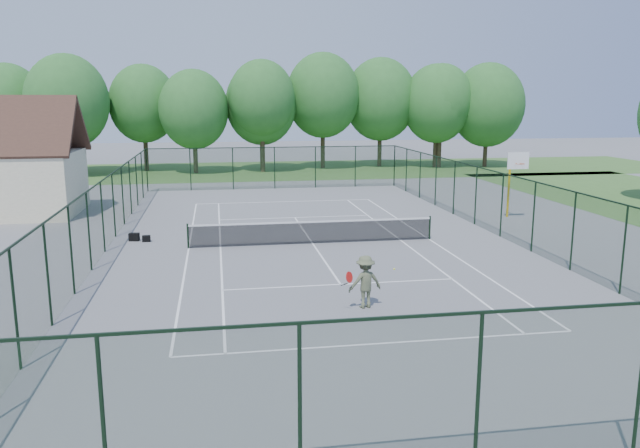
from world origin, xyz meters
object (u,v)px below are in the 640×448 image
at_px(tennis_net, 313,231).
at_px(sports_bag_a, 134,237).
at_px(basketball_goal, 514,172).
at_px(tennis_player, 365,282).

relative_size(tennis_net, sports_bag_a, 24.33).
distance_m(tennis_net, basketball_goal, 12.54).
bearing_deg(basketball_goal, tennis_player, -130.88).
distance_m(tennis_net, tennis_player, 8.94).
bearing_deg(tennis_player, sports_bag_a, 127.33).
relative_size(basketball_goal, sports_bag_a, 8.02).
relative_size(tennis_net, tennis_player, 5.67).
distance_m(sports_bag_a, tennis_player, 13.66).
distance_m(basketball_goal, tennis_player, 17.47).
bearing_deg(sports_bag_a, basketball_goal, 15.58).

